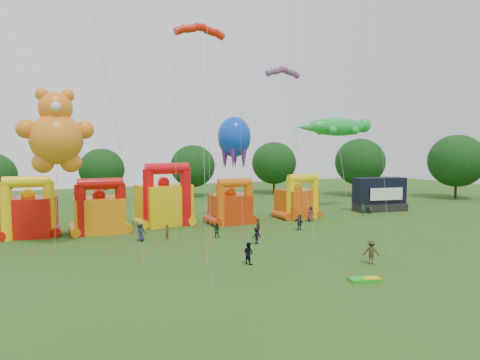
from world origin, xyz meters
name	(u,v)px	position (x,y,z in m)	size (l,w,h in m)	color
ground	(352,294)	(0.00, 0.00, 0.00)	(160.00, 160.00, 0.00)	#315518
tree_ring	(333,196)	(-1.16, 0.60, 6.26)	(121.70, 123.79, 12.07)	#352314
bouncy_castle_0	(29,213)	(-19.02, 28.01, 2.43)	(5.81, 5.06, 6.40)	red
bouncy_castle_1	(100,212)	(-12.08, 26.99, 2.29)	(5.46, 4.48, 6.04)	orange
bouncy_castle_2	(165,201)	(-4.47, 28.61, 2.81)	(6.53, 5.67, 7.45)	yellow
bouncy_castle_3	(231,206)	(3.08, 26.11, 2.14)	(5.04, 4.20, 5.59)	red
bouncy_castle_4	(298,201)	(12.76, 26.30, 2.23)	(5.33, 4.57, 5.83)	#DE510C
stage_trailer	(379,195)	(26.78, 26.40, 2.34)	(7.84, 4.14, 4.87)	black
teddy_bear_kite	(56,135)	(-16.32, 21.21, 10.38)	(6.59, 4.68, 14.67)	orange
gecko_kite	(342,163)	(20.33, 26.97, 7.08)	(13.05, 10.33, 13.69)	green
octopus_kite	(235,153)	(4.42, 27.97, 8.48)	(4.24, 5.94, 13.20)	blue
parafoil_kites	(179,110)	(-6.30, 16.41, 12.60)	(26.51, 12.43, 30.28)	red
diamond_kites	(255,69)	(1.09, 15.76, 16.72)	(19.10, 20.04, 40.14)	red
folded_kite_bundle	(365,280)	(2.51, 1.68, 0.14)	(2.19, 1.50, 0.31)	green
spectator_0	(141,232)	(-8.97, 20.80, 0.90)	(0.88, 0.57, 1.81)	#222639
spectator_1	(167,232)	(-6.36, 20.56, 0.76)	(0.55, 0.36, 1.52)	maroon
spectator_2	(217,230)	(-1.50, 19.35, 0.76)	(0.74, 0.58, 1.52)	#16381C
spectator_3	(256,236)	(0.90, 15.08, 0.80)	(1.03, 0.59, 1.60)	black
spectator_4	(258,227)	(2.93, 18.63, 0.88)	(1.03, 0.43, 1.76)	#45341B
spectator_5	(299,222)	(8.36, 19.11, 0.88)	(1.64, 0.52, 1.77)	#212538
spectator_6	(310,214)	(12.64, 23.20, 0.97)	(0.95, 0.62, 1.94)	#591926
spectator_7	(363,210)	(21.72, 24.05, 0.78)	(0.57, 0.37, 1.57)	#1C4622
spectator_8	(248,253)	(-2.90, 9.03, 0.89)	(0.86, 0.67, 1.77)	black
spectator_9	(371,252)	(6.02, 4.94, 0.98)	(1.26, 0.73, 1.95)	#393316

